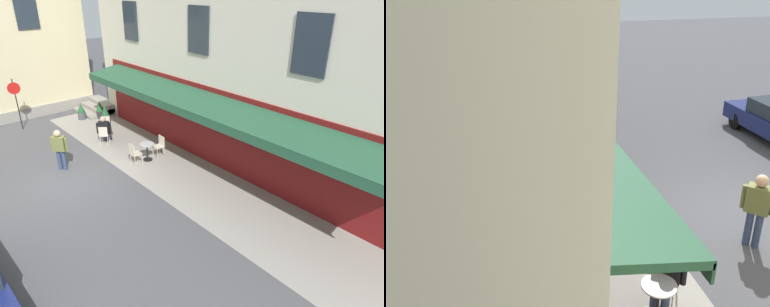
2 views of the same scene
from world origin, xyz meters
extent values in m
plane|color=#4C4C51|center=(0.00, 0.00, 0.00)|extent=(70.00, 70.00, 0.00)
cube|color=gray|center=(-3.25, -3.40, 0.00)|extent=(20.50, 3.20, 0.01)
cube|color=maroon|center=(-3.00, -4.97, 1.60)|extent=(16.00, 0.06, 3.20)
cube|color=#235138|center=(-3.00, -4.15, 2.85)|extent=(15.00, 1.70, 0.36)
cube|color=#235138|center=(-3.00, -3.32, 2.62)|extent=(15.00, 0.04, 0.28)
cube|color=#232D38|center=(-6.33, -4.96, 5.20)|extent=(1.10, 0.06, 1.70)
cube|color=#232D38|center=(-1.67, -4.96, 5.20)|extent=(1.10, 0.06, 1.70)
cube|color=#232D38|center=(3.00, -4.96, 5.20)|extent=(1.10, 0.06, 1.70)
cube|color=#232D38|center=(7.96, -2.00, 5.50)|extent=(0.06, 1.10, 1.70)
cube|color=gray|center=(6.60, -4.20, 0.07)|extent=(2.40, 1.40, 0.15)
cube|color=gray|center=(6.60, -4.55, 0.22)|extent=(2.40, 1.05, 0.30)
cube|color=gray|center=(6.60, -4.90, 0.38)|extent=(2.40, 0.70, 0.45)
cylinder|color=black|center=(2.54, -2.93, 0.01)|extent=(0.40, 0.40, 0.03)
cylinder|color=black|center=(2.54, -2.93, 0.36)|extent=(0.06, 0.06, 0.72)
cylinder|color=#B7B7BC|center=(2.54, -2.93, 0.73)|extent=(0.60, 0.60, 0.03)
cylinder|color=beige|center=(2.14, -2.81, 0.23)|extent=(0.03, 0.03, 0.45)
cylinder|color=beige|center=(2.36, -2.56, 0.23)|extent=(0.03, 0.03, 0.45)
cylinder|color=beige|center=(1.88, -2.59, 0.23)|extent=(0.03, 0.03, 0.45)
cylinder|color=beige|center=(2.10, -2.34, 0.23)|extent=(0.03, 0.03, 0.45)
cube|color=beige|center=(2.12, -2.58, 0.47)|extent=(0.56, 0.56, 0.04)
cube|color=beige|center=(1.98, -2.46, 0.70)|extent=(0.29, 0.33, 0.42)
cylinder|color=beige|center=(2.96, -2.95, 0.23)|extent=(0.03, 0.03, 0.45)
cylinder|color=beige|center=(2.80, -3.25, 0.23)|extent=(0.03, 0.03, 0.45)
cylinder|color=beige|center=(3.26, -3.10, 0.23)|extent=(0.03, 0.03, 0.45)
cylinder|color=beige|center=(3.11, -3.41, 0.23)|extent=(0.03, 0.03, 0.45)
cube|color=beige|center=(3.03, -3.18, 0.47)|extent=(0.54, 0.54, 0.04)
cube|color=beige|center=(3.19, -3.26, 0.70)|extent=(0.21, 0.38, 0.42)
cylinder|color=black|center=(-0.54, -3.14, 0.01)|extent=(0.40, 0.40, 0.03)
cylinder|color=black|center=(-0.54, -3.14, 0.36)|extent=(0.06, 0.06, 0.72)
cylinder|color=#B7B7BC|center=(-0.54, -3.14, 0.73)|extent=(0.60, 0.60, 0.03)
cylinder|color=beige|center=(-0.70, -2.75, 0.23)|extent=(0.03, 0.03, 0.45)
cylinder|color=beige|center=(-0.36, -2.76, 0.23)|extent=(0.03, 0.03, 0.45)
cylinder|color=beige|center=(-0.69, -2.41, 0.23)|extent=(0.03, 0.03, 0.45)
cylinder|color=beige|center=(-0.35, -2.42, 0.23)|extent=(0.03, 0.03, 0.45)
cube|color=beige|center=(-0.53, -2.59, 0.47)|extent=(0.41, 0.41, 0.04)
cube|color=beige|center=(-0.52, -2.41, 0.70)|extent=(0.40, 0.05, 0.42)
cylinder|color=beige|center=(-0.39, -3.53, 0.23)|extent=(0.03, 0.03, 0.45)
cylinder|color=beige|center=(-0.73, -3.51, 0.23)|extent=(0.03, 0.03, 0.45)
cylinder|color=beige|center=(-0.41, -3.86, 0.23)|extent=(0.03, 0.03, 0.45)
cylinder|color=beige|center=(-0.75, -3.85, 0.23)|extent=(0.03, 0.03, 0.45)
cube|color=beige|center=(-0.57, -3.69, 0.47)|extent=(0.42, 0.42, 0.04)
cube|color=beige|center=(-0.58, -3.87, 0.70)|extent=(0.40, 0.06, 0.42)
cylinder|color=navy|center=(2.37, -2.91, 0.23)|extent=(0.16, 0.16, 0.47)
cylinder|color=navy|center=(2.24, -2.80, 0.49)|extent=(0.37, 0.35, 0.16)
cylinder|color=navy|center=(2.49, -2.77, 0.23)|extent=(0.16, 0.16, 0.47)
cylinder|color=navy|center=(2.36, -2.65, 0.49)|extent=(0.37, 0.35, 0.16)
cube|color=black|center=(2.17, -2.61, 0.78)|extent=(0.52, 0.55, 0.59)
sphere|color=tan|center=(2.17, -2.61, 1.21)|extent=(0.26, 0.26, 0.26)
cylinder|color=black|center=(1.98, -2.84, 0.77)|extent=(0.10, 0.10, 0.52)
cylinder|color=black|center=(2.36, -2.39, 0.77)|extent=(0.10, 0.10, 0.52)
cylinder|color=navy|center=(1.11, -0.03, 0.42)|extent=(0.16, 0.16, 0.84)
cylinder|color=navy|center=(0.97, -0.16, 0.42)|extent=(0.16, 0.16, 0.84)
cube|color=olive|center=(1.04, -0.09, 1.13)|extent=(0.55, 0.54, 0.59)
sphere|color=tan|center=(1.04, -0.09, 1.56)|extent=(0.26, 0.26, 0.26)
cylinder|color=olive|center=(1.25, 0.11, 1.12)|extent=(0.10, 0.10, 0.52)
cylinder|color=olive|center=(0.82, -0.30, 1.12)|extent=(0.10, 0.10, 0.52)
cylinder|color=black|center=(6.62, -0.29, 1.30)|extent=(0.05, 0.05, 2.60)
cylinder|color=#192899|center=(6.58, -0.28, 2.15)|extent=(0.13, 0.55, 0.56)
cylinder|color=red|center=(6.57, -0.28, 2.15)|extent=(0.13, 0.58, 0.59)
cylinder|color=#4C4C51|center=(5.96, -3.25, 0.19)|extent=(0.44, 0.44, 0.39)
cone|color=#23562D|center=(5.96, -3.25, 0.64)|extent=(0.42, 0.42, 0.50)
cylinder|color=#2D2D33|center=(4.32, -3.84, 0.22)|extent=(0.48, 0.48, 0.44)
cone|color=#23562D|center=(4.32, -3.84, 0.75)|extent=(0.45, 0.45, 0.62)
cylinder|color=#2D2D33|center=(5.43, -4.10, 0.21)|extent=(0.43, 0.43, 0.41)
cone|color=#23562D|center=(5.43, -4.10, 0.69)|extent=(0.41, 0.41, 0.56)
camera|label=1|loc=(-11.63, 4.09, 6.73)|focal=32.35mm
camera|label=2|loc=(7.72, -5.60, 5.67)|focal=40.74mm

